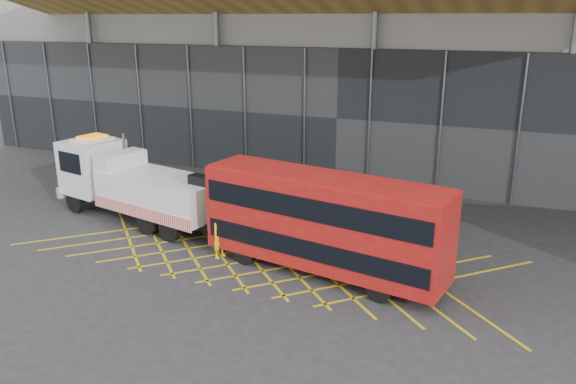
% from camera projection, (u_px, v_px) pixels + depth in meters
% --- Properties ---
extents(ground_plane, '(120.00, 120.00, 0.00)m').
position_uv_depth(ground_plane, '(213.00, 245.00, 25.01)').
color(ground_plane, '#272729').
extents(road_markings, '(21.56, 7.16, 0.01)m').
position_uv_depth(road_markings, '(262.00, 253.00, 24.13)').
color(road_markings, gold).
rests_on(road_markings, ground_plane).
extents(construction_building, '(55.00, 23.97, 18.00)m').
position_uv_depth(construction_building, '(370.00, 28.00, 37.81)').
color(construction_building, gray).
rests_on(construction_building, ground_plane).
extents(recovery_truck, '(11.47, 4.70, 3.98)m').
position_uv_depth(recovery_truck, '(133.00, 184.00, 27.71)').
color(recovery_truck, black).
rests_on(recovery_truck, ground_plane).
extents(bus_towed, '(10.07, 3.90, 4.00)m').
position_uv_depth(bus_towed, '(323.00, 220.00, 21.64)').
color(bus_towed, '#9E0F0C').
rests_on(bus_towed, ground_plane).
extents(worker, '(0.64, 0.82, 1.97)m').
position_uv_depth(worker, '(220.00, 235.00, 23.48)').
color(worker, yellow).
rests_on(worker, ground_plane).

